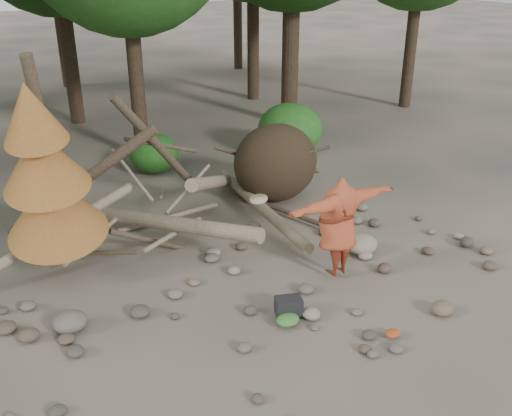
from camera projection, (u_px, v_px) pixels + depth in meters
ground at (292, 311)px, 10.16m from camera, size 120.00×120.00×0.00m
deadfall_pile at (258, 169)px, 14.00m from camera, size 8.55×5.24×3.30m
dead_conifer at (46, 178)px, 10.33m from camera, size 2.06×2.16×4.35m
bush_mid at (154, 154)px, 16.29m from camera, size 1.40×1.40×1.12m
bush_right at (290, 129)px, 17.65m from camera, size 2.00×2.00×1.60m
frisbee_thrower at (338, 226)px, 10.82m from camera, size 3.37×0.76×2.15m
backpack at (289, 309)px, 9.96m from camera, size 0.54×0.45×0.31m
cloth_green at (288, 322)px, 9.73m from camera, size 0.42×0.35×0.16m
cloth_orange at (393, 336)px, 9.43m from camera, size 0.28×0.23×0.10m
boulder_front_right at (442, 308)px, 10.03m from camera, size 0.41×0.37×0.25m
boulder_mid_right at (362, 244)px, 12.04m from camera, size 0.67×0.60×0.40m
boulder_mid_left at (70, 322)px, 9.59m from camera, size 0.57×0.51×0.34m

